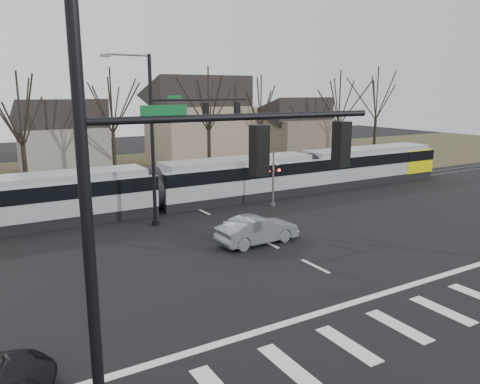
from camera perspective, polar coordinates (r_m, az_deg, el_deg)
ground at (r=21.29m, az=12.66°, el=-10.50°), size 140.00×140.00×0.00m
grass_verge at (r=48.80m, az=-13.91°, el=2.27°), size 140.00×28.00×0.01m
crosswalk at (r=18.87m, az=21.23°, el=-14.11°), size 27.00×2.60×0.01m
stop_line at (r=20.14m, az=16.23°, el=-12.04°), size 28.00×0.35×0.01m
lane_dashes at (r=34.08m, az=-6.01°, el=-1.63°), size 0.18×30.00×0.01m
rail_pair at (r=33.90m, az=-5.87°, el=-1.66°), size 90.00×1.52×0.06m
tram at (r=35.45m, az=-0.43°, el=1.81°), size 41.71×3.10×3.16m
sedan at (r=25.43m, az=2.14°, el=-4.61°), size 2.13×4.80×1.52m
signal_pole_near_left at (r=9.10m, az=-8.26°, el=-3.27°), size 9.28×0.44×10.20m
signal_pole_far at (r=29.03m, az=-7.69°, el=7.32°), size 9.28×0.44×10.20m
rail_crossing_signal at (r=33.37m, az=4.07°, el=1.41°), size 1.08×0.36×4.00m
tree_row at (r=43.21m, az=-9.34°, el=7.90°), size 59.20×7.20×10.00m
house_b at (r=51.05m, az=-20.88°, el=6.74°), size 8.64×7.56×7.65m
house_c at (r=52.40m, az=-4.98°, el=8.99°), size 10.80×8.64×10.10m
house_d at (r=62.07m, az=6.91°, el=8.27°), size 8.64×7.56×7.65m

